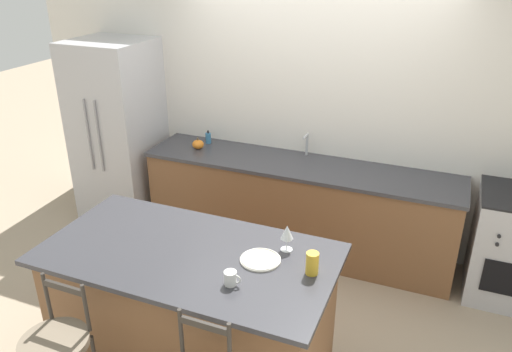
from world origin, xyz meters
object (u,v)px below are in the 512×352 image
at_px(wine_glass, 287,233).
at_px(soap_bottle, 208,138).
at_px(coffee_mug, 231,278).
at_px(pumpkin_decoration, 198,144).
at_px(dinner_plate, 260,259).
at_px(tumbler_cup, 312,263).
at_px(refrigerator, 119,133).

height_order(wine_glass, soap_bottle, wine_glass).
bearing_deg(coffee_mug, pumpkin_decoration, 123.17).
relative_size(dinner_plate, pumpkin_decoration, 2.28).
xyz_separation_m(pumpkin_decoration, soap_bottle, (0.02, 0.18, 0.01)).
relative_size(tumbler_cup, pumpkin_decoration, 1.27).
bearing_deg(pumpkin_decoration, soap_bottle, 82.33).
xyz_separation_m(dinner_plate, soap_bottle, (-1.29, 1.78, 0.03)).
height_order(pumpkin_decoration, soap_bottle, soap_bottle).
bearing_deg(refrigerator, soap_bottle, 12.93).
xyz_separation_m(refrigerator, wine_glass, (2.34, -1.38, 0.10)).
bearing_deg(dinner_plate, refrigerator, 144.84).
relative_size(dinner_plate, wine_glass, 1.42).
distance_m(dinner_plate, wine_glass, 0.25).
height_order(refrigerator, soap_bottle, refrigerator).
distance_m(dinner_plate, soap_bottle, 2.20).
bearing_deg(tumbler_cup, refrigerator, 148.46).
distance_m(dinner_plate, tumbler_cup, 0.34).
distance_m(refrigerator, wine_glass, 2.72).
height_order(dinner_plate, pumpkin_decoration, pumpkin_decoration).
xyz_separation_m(wine_glass, pumpkin_decoration, (-1.42, 1.42, -0.10)).
relative_size(pumpkin_decoration, soap_bottle, 0.86).
bearing_deg(tumbler_cup, coffee_mug, -145.15).
bearing_deg(wine_glass, tumbler_cup, -39.71).
xyz_separation_m(dinner_plate, tumbler_cup, (0.34, -0.01, 0.06)).
distance_m(refrigerator, coffee_mug, 2.84).
bearing_deg(dinner_plate, pumpkin_decoration, 129.21).
bearing_deg(coffee_mug, dinner_plate, 76.41).
xyz_separation_m(tumbler_cup, soap_bottle, (-1.62, 1.79, -0.04)).
height_order(wine_glass, pumpkin_decoration, wine_glass).
distance_m(refrigerator, tumbler_cup, 3.01).
bearing_deg(refrigerator, pumpkin_decoration, 2.46).
bearing_deg(tumbler_cup, pumpkin_decoration, 135.64).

